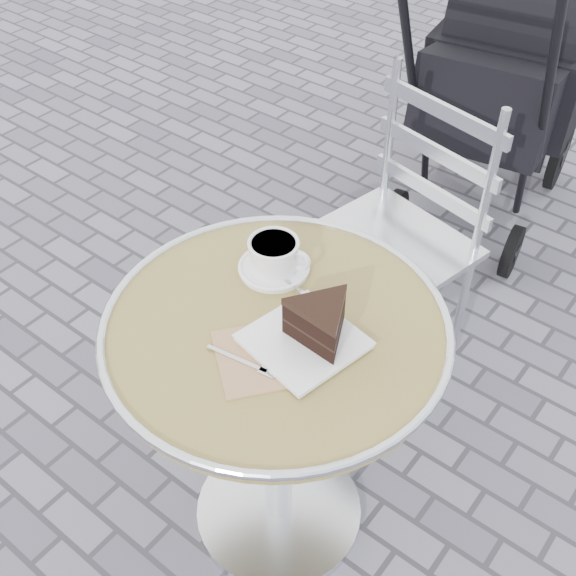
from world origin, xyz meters
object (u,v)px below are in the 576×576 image
Objects in this scene: cake_plate_set at (315,326)px; cafe_table at (277,377)px; bistro_chair at (411,208)px; baby_stroller at (505,87)px; cappuccino_set at (275,258)px.

cafe_table is at bearing -164.74° from cake_plate_set.
cake_plate_set is at bearing -63.73° from bistro_chair.
bistro_chair is 0.95m from baby_stroller.
cafe_table is 4.13× the size of cappuccino_set.
baby_stroller is at bearing 75.83° from cappuccino_set.
bistro_chair is (-0.18, 0.70, -0.21)m from cake_plate_set.
bistro_chair is at bearing 68.71° from cappuccino_set.
cappuccino_set is at bearing 129.70° from cafe_table.
baby_stroller reaches higher than cappuccino_set.
baby_stroller reaches higher than cafe_table.
cappuccino_set is 1.55m from baby_stroller.
cake_plate_set is 0.35× the size of bistro_chair.
cappuccino_set is at bearing -93.93° from baby_stroller.
bistro_chair is at bearing 115.49° from cake_plate_set.
cake_plate_set is 1.69m from baby_stroller.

